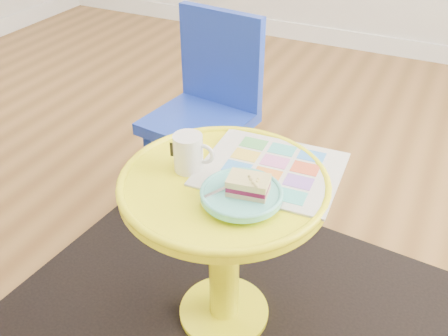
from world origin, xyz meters
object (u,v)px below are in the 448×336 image
at_px(chair, 208,104).
at_px(mug, 189,152).
at_px(side_table, 224,224).
at_px(plate, 241,195).
at_px(newspaper, 271,169).

height_order(chair, mug, chair).
distance_m(side_table, plate, 0.19).
distance_m(side_table, mug, 0.23).
distance_m(side_table, newspaper, 0.20).
bearing_deg(side_table, newspaper, 47.49).
xyz_separation_m(side_table, mug, (-0.11, 0.01, 0.20)).
height_order(newspaper, plate, plate).
relative_size(side_table, newspaper, 1.51).
bearing_deg(mug, plate, -27.12).
distance_m(mug, plate, 0.20).
bearing_deg(plate, newspaper, 84.50).
bearing_deg(side_table, chair, 121.83).
bearing_deg(mug, chair, 105.83).
distance_m(newspaper, mug, 0.22).
bearing_deg(plate, chair, 124.62).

